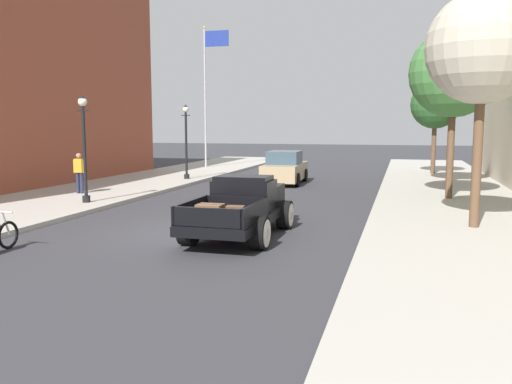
# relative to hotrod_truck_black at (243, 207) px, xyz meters

# --- Properties ---
(ground_plane) EXTENTS (140.00, 140.00, 0.00)m
(ground_plane) POSITION_rel_hotrod_truck_black_xyz_m (-1.36, -0.11, -0.75)
(ground_plane) COLOR #333338
(sidewalk_right) EXTENTS (5.50, 64.00, 0.15)m
(sidewalk_right) POSITION_rel_hotrod_truck_black_xyz_m (5.89, -0.11, -0.68)
(sidewalk_right) COLOR #ADA89E
(sidewalk_right) RESTS_ON ground
(hotrod_truck_black) EXTENTS (2.22, 4.96, 1.58)m
(hotrod_truck_black) POSITION_rel_hotrod_truck_black_xyz_m (0.00, 0.00, 0.00)
(hotrod_truck_black) COLOR black
(hotrod_truck_black) RESTS_ON ground
(car_background_tan) EXTENTS (1.98, 4.36, 1.65)m
(car_background_tan) POSITION_rel_hotrod_truck_black_xyz_m (-1.64, 12.67, 0.01)
(car_background_tan) COLOR tan
(car_background_tan) RESTS_ON ground
(pedestrian_sidewalk_left) EXTENTS (0.53, 0.22, 1.65)m
(pedestrian_sidewalk_left) POSITION_rel_hotrod_truck_black_xyz_m (-8.65, 5.44, 0.33)
(pedestrian_sidewalk_left) COLOR #232847
(pedestrian_sidewalk_left) RESTS_ON sidewalk_left
(street_lamp_near) EXTENTS (0.50, 0.32, 3.85)m
(street_lamp_near) POSITION_rel_hotrod_truck_black_xyz_m (-6.93, 3.26, 1.63)
(street_lamp_near) COLOR black
(street_lamp_near) RESTS_ON sidewalk_left
(street_lamp_far) EXTENTS (0.50, 0.32, 3.85)m
(street_lamp_far) POSITION_rel_hotrod_truck_black_xyz_m (-6.80, 12.22, 1.63)
(street_lamp_far) COLOR black
(street_lamp_far) RESTS_ON sidewalk_left
(flagpole) EXTENTS (1.74, 0.16, 9.16)m
(flagpole) POSITION_rel_hotrod_truck_black_xyz_m (-8.38, 19.76, 5.02)
(flagpole) COLOR #B2B2B7
(flagpole) RESTS_ON sidewalk_left
(street_tree_nearest) EXTENTS (2.98, 2.98, 6.30)m
(street_tree_nearest) POSITION_rel_hotrod_truck_black_xyz_m (6.02, 1.97, 4.18)
(street_tree_nearest) COLOR brown
(street_tree_nearest) RESTS_ON sidewalk_right
(street_tree_second) EXTENTS (3.30, 3.30, 6.36)m
(street_tree_second) POSITION_rel_hotrod_truck_black_xyz_m (5.82, 7.96, 4.08)
(street_tree_second) COLOR brown
(street_tree_second) RESTS_ON sidewalk_right
(street_tree_third) EXTENTS (3.08, 3.08, 6.45)m
(street_tree_third) POSITION_rel_hotrod_truck_black_xyz_m (6.18, 12.89, 4.28)
(street_tree_third) COLOR brown
(street_tree_third) RESTS_ON sidewalk_right
(street_tree_farthest) EXTENTS (2.78, 2.78, 5.37)m
(street_tree_farthest) POSITION_rel_hotrod_truck_black_xyz_m (5.78, 18.97, 3.35)
(street_tree_farthest) COLOR brown
(street_tree_farthest) RESTS_ON sidewalk_right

